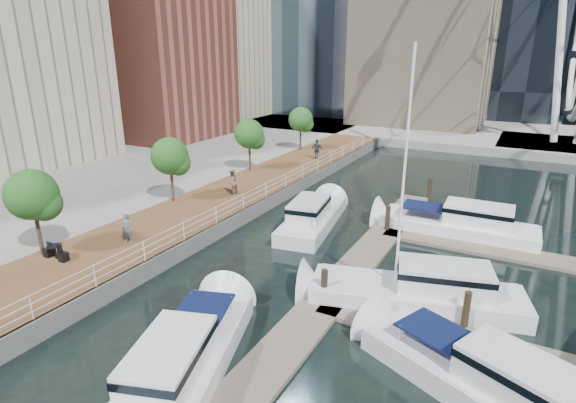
# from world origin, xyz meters

# --- Properties ---
(ground) EXTENTS (520.00, 520.00, 0.00)m
(ground) POSITION_xyz_m (0.00, 0.00, 0.00)
(ground) COLOR black
(ground) RESTS_ON ground
(boardwalk) EXTENTS (6.00, 60.00, 1.00)m
(boardwalk) POSITION_xyz_m (-9.00, 15.00, 0.50)
(boardwalk) COLOR brown
(boardwalk) RESTS_ON ground
(seawall) EXTENTS (0.25, 60.00, 1.00)m
(seawall) POSITION_xyz_m (-6.00, 15.00, 0.50)
(seawall) COLOR #595954
(seawall) RESTS_ON ground
(land_far) EXTENTS (200.00, 114.00, 1.00)m
(land_far) POSITION_xyz_m (0.00, 102.00, 0.50)
(land_far) COLOR gray
(land_far) RESTS_ON ground
(pier) EXTENTS (14.00, 12.00, 1.00)m
(pier) POSITION_xyz_m (14.00, 52.00, 0.50)
(pier) COLOR gray
(pier) RESTS_ON ground
(railing) EXTENTS (0.10, 60.00, 1.05)m
(railing) POSITION_xyz_m (-6.10, 15.00, 1.52)
(railing) COLOR white
(railing) RESTS_ON boardwalk
(floating_docks) EXTENTS (16.00, 34.00, 2.60)m
(floating_docks) POSITION_xyz_m (7.97, 9.98, 0.49)
(floating_docks) COLOR #6D6051
(floating_docks) RESTS_ON ground
(midrise_condos) EXTENTS (19.00, 67.00, 28.00)m
(midrise_condos) POSITION_xyz_m (-33.57, 26.82, 13.42)
(midrise_condos) COLOR #BCAD8E
(midrise_condos) RESTS_ON ground
(street_trees) EXTENTS (2.60, 42.60, 4.60)m
(street_trees) POSITION_xyz_m (-11.40, 14.00, 4.29)
(street_trees) COLOR #3F2B1C
(street_trees) RESTS_ON ground
(yacht_foreground) EXTENTS (10.00, 6.36, 2.15)m
(yacht_foreground) POSITION_xyz_m (10.19, 5.16, 0.00)
(yacht_foreground) COLOR silver
(yacht_foreground) RESTS_ON ground
(pedestrian_near) EXTENTS (0.69, 0.52, 1.70)m
(pedestrian_near) POSITION_xyz_m (-8.63, 7.27, 1.85)
(pedestrian_near) COLOR slate
(pedestrian_near) RESTS_ON boardwalk
(pedestrian_mid) EXTENTS (0.76, 0.96, 1.93)m
(pedestrian_mid) POSITION_xyz_m (-8.65, 17.34, 1.96)
(pedestrian_mid) COLOR #7B6D55
(pedestrian_mid) RESTS_ON boardwalk
(pedestrian_far) EXTENTS (1.20, 0.60, 1.98)m
(pedestrian_far) POSITION_xyz_m (-8.00, 30.90, 1.99)
(pedestrian_far) COLOR #343842
(pedestrian_far) RESTS_ON boardwalk
(moored_yachts) EXTENTS (22.72, 32.54, 11.50)m
(moored_yachts) POSITION_xyz_m (6.57, 9.56, 0.00)
(moored_yachts) COLOR silver
(moored_yachts) RESTS_ON ground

